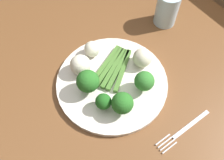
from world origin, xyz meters
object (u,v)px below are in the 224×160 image
at_px(chair, 221,42).
at_px(plate, 112,82).
at_px(dining_table, 116,115).
at_px(broccoli_front_left, 103,101).
at_px(broccoli_near_center, 144,81).
at_px(water_glass, 167,9).
at_px(asparagus_bundle, 114,68).
at_px(broccoli_back, 122,103).
at_px(cauliflower_edge, 80,65).
at_px(fork, 183,130).
at_px(cauliflower_outer_edge, 142,58).
at_px(cauliflower_near_fork, 92,49).
at_px(broccoli_front, 88,82).

bearing_deg(chair, plate, 91.43).
distance_m(dining_table, broccoli_front_left, 0.16).
distance_m(broccoli_front_left, broccoli_near_center, 0.12).
bearing_deg(water_glass, asparagus_bundle, 101.85).
xyz_separation_m(broccoli_back, water_glass, (0.16, -0.31, 0.00)).
xyz_separation_m(chair, asparagus_bundle, (0.04, 0.59, 0.29)).
xyz_separation_m(dining_table, cauliflower_edge, (0.12, 0.03, 0.15)).
height_order(asparagus_bundle, broccoli_back, broccoli_back).
relative_size(plate, broccoli_near_center, 4.78).
relative_size(plate, fork, 1.81).
bearing_deg(cauliflower_outer_edge, asparagus_bundle, 65.09).
distance_m(broccoli_near_center, cauliflower_outer_edge, 0.08).
distance_m(plate, asparagus_bundle, 0.04).
relative_size(dining_table, asparagus_bundle, 8.10).
bearing_deg(fork, cauliflower_near_fork, -79.54).
xyz_separation_m(dining_table, plate, (0.05, -0.02, 0.11)).
relative_size(chair, broccoli_near_center, 13.87).
bearing_deg(water_glass, cauliflower_edge, 90.22).
distance_m(chair, asparagus_bundle, 0.66).
height_order(asparagus_bundle, water_glass, water_glass).
xyz_separation_m(dining_table, chair, (0.03, -0.63, -0.16)).
height_order(broccoli_back, cauliflower_near_fork, broccoli_back).
relative_size(broccoli_front_left, broccoli_near_center, 0.79).
bearing_deg(chair, fork, 112.29).
bearing_deg(cauliflower_outer_edge, broccoli_near_center, 140.74).
height_order(chair, plate, chair).
bearing_deg(cauliflower_edge, cauliflower_outer_edge, -119.94).
height_order(plate, cauliflower_near_fork, cauliflower_near_fork).
relative_size(chair, asparagus_bundle, 5.76).
distance_m(dining_table, broccoli_back, 0.16).
relative_size(plate, asparagus_bundle, 1.98).
bearing_deg(broccoli_front, chair, -92.76).
height_order(chair, fork, chair).
distance_m(dining_table, cauliflower_outer_edge, 0.20).
bearing_deg(cauliflower_edge, chair, -98.10).
relative_size(asparagus_bundle, fork, 0.91).
distance_m(cauliflower_outer_edge, water_glass, 0.20).
bearing_deg(broccoli_front, water_glass, -79.57).
bearing_deg(broccoli_near_center, broccoli_front, 53.27).
height_order(broccoli_front, cauliflower_near_fork, broccoli_front).
xyz_separation_m(broccoli_front_left, fork, (-0.17, -0.12, -0.04)).
height_order(chair, broccoli_back, chair).
bearing_deg(broccoli_front, fork, -152.62).
bearing_deg(water_glass, broccoli_back, 117.46).
bearing_deg(broccoli_front, broccoli_front_left, -179.67).
xyz_separation_m(broccoli_front, water_glass, (0.06, -0.34, -0.00)).
xyz_separation_m(broccoli_back, broccoli_front, (0.10, 0.03, 0.00)).
height_order(broccoli_front, broccoli_near_center, broccoli_front).
relative_size(chair, plate, 2.90).
bearing_deg(cauliflower_outer_edge, plate, 86.61).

